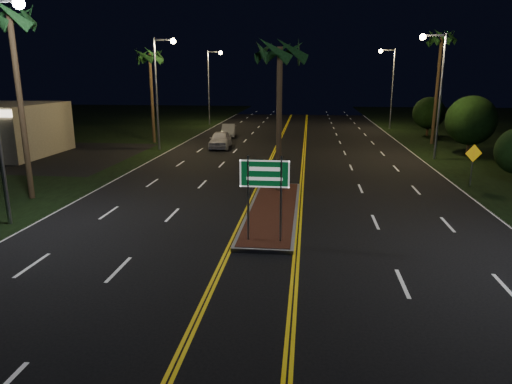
# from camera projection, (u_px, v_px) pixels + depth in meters

# --- Properties ---
(ground) EXTENTS (120.00, 120.00, 0.00)m
(ground) POSITION_uv_depth(u_px,v_px,m) (256.00, 276.00, 14.36)
(ground) COLOR black
(ground) RESTS_ON ground
(median_island) EXTENTS (2.25, 10.25, 0.17)m
(median_island) POSITION_uv_depth(u_px,v_px,m) (273.00, 210.00, 21.07)
(median_island) COLOR gray
(median_island) RESTS_ON ground
(highway_sign) EXTENTS (1.80, 0.08, 3.20)m
(highway_sign) POSITION_uv_depth(u_px,v_px,m) (265.00, 182.00, 16.45)
(highway_sign) COLOR gray
(highway_sign) RESTS_ON ground
(streetlight_left_near) EXTENTS (1.91, 0.44, 9.00)m
(streetlight_left_near) POSITION_uv_depth(u_px,v_px,m) (0.00, 88.00, 17.97)
(streetlight_left_near) COLOR gray
(streetlight_left_near) RESTS_ON ground
(streetlight_left_mid) EXTENTS (1.91, 0.44, 9.00)m
(streetlight_left_mid) POSITION_uv_depth(u_px,v_px,m) (160.00, 81.00, 37.21)
(streetlight_left_mid) COLOR gray
(streetlight_left_mid) RESTS_ON ground
(streetlight_left_far) EXTENTS (1.91, 0.44, 9.00)m
(streetlight_left_far) POSITION_uv_depth(u_px,v_px,m) (211.00, 79.00, 56.45)
(streetlight_left_far) COLOR gray
(streetlight_left_far) RESTS_ON ground
(streetlight_right_mid) EXTENTS (1.91, 0.44, 9.00)m
(streetlight_right_mid) POSITION_uv_depth(u_px,v_px,m) (436.00, 82.00, 32.94)
(streetlight_right_mid) COLOR gray
(streetlight_right_mid) RESTS_ON ground
(streetlight_right_far) EXTENTS (1.91, 0.44, 9.00)m
(streetlight_right_far) POSITION_uv_depth(u_px,v_px,m) (390.00, 79.00, 52.18)
(streetlight_right_far) COLOR gray
(streetlight_right_far) RESTS_ON ground
(palm_median) EXTENTS (2.40, 2.40, 8.30)m
(palm_median) POSITION_uv_depth(u_px,v_px,m) (280.00, 51.00, 22.64)
(palm_median) COLOR #382819
(palm_median) RESTS_ON ground
(palm_left_near) EXTENTS (2.40, 2.40, 9.80)m
(palm_left_near) POSITION_uv_depth(u_px,v_px,m) (10.00, 19.00, 21.27)
(palm_left_near) COLOR #382819
(palm_left_near) RESTS_ON ground
(palm_left_far) EXTENTS (2.40, 2.40, 8.80)m
(palm_left_far) POSITION_uv_depth(u_px,v_px,m) (150.00, 56.00, 40.78)
(palm_left_far) COLOR #382819
(palm_left_far) RESTS_ON ground
(palm_right_far) EXTENTS (2.40, 2.40, 10.30)m
(palm_right_far) POSITION_uv_depth(u_px,v_px,m) (442.00, 39.00, 39.52)
(palm_right_far) COLOR #382819
(palm_right_far) RESTS_ON ground
(shrub_mid) EXTENTS (3.78, 3.78, 4.62)m
(shrub_mid) POSITION_uv_depth(u_px,v_px,m) (471.00, 120.00, 35.22)
(shrub_mid) COLOR #382819
(shrub_mid) RESTS_ON ground
(shrub_far) EXTENTS (3.24, 3.24, 3.96)m
(shrub_far) POSITION_uv_depth(u_px,v_px,m) (429.00, 113.00, 46.88)
(shrub_far) COLOR #382819
(shrub_far) RESTS_ON ground
(car_near) EXTENTS (2.45, 5.14, 1.67)m
(car_near) POSITION_uv_depth(u_px,v_px,m) (220.00, 138.00, 39.34)
(car_near) COLOR silver
(car_near) RESTS_ON ground
(car_far) EXTENTS (2.40, 4.54, 1.45)m
(car_far) POSITION_uv_depth(u_px,v_px,m) (228.00, 129.00, 46.69)
(car_far) COLOR silver
(car_far) RESTS_ON ground
(warning_sign) EXTENTS (0.97, 0.26, 2.37)m
(warning_sign) POSITION_uv_depth(u_px,v_px,m) (473.00, 159.00, 25.70)
(warning_sign) COLOR gray
(warning_sign) RESTS_ON ground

